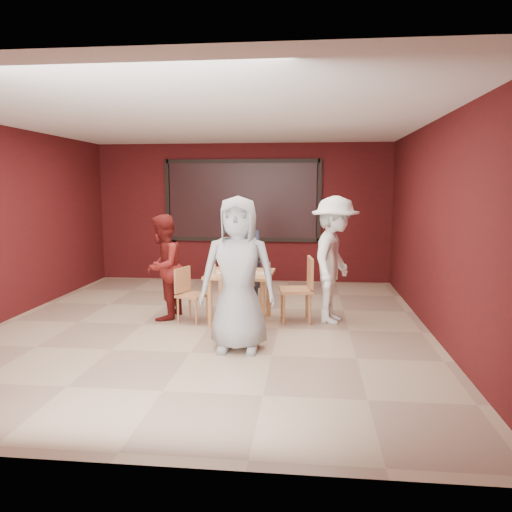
# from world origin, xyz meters

# --- Properties ---
(floor) EXTENTS (7.00, 7.00, 0.00)m
(floor) POSITION_xyz_m (0.00, 0.00, 0.00)
(floor) COLOR tan
(floor) RESTS_ON ground
(window_blinds) EXTENTS (3.00, 0.02, 1.50)m
(window_blinds) POSITION_xyz_m (0.00, 3.45, 1.65)
(window_blinds) COLOR black
(dining_table) EXTENTS (0.94, 0.94, 0.87)m
(dining_table) POSITION_xyz_m (0.40, 0.30, 0.63)
(dining_table) COLOR tan
(dining_table) RESTS_ON floor
(chair_front) EXTENTS (0.43, 0.43, 0.78)m
(chair_front) POSITION_xyz_m (0.41, -0.41, 0.44)
(chair_front) COLOR #AE6D43
(chair_front) RESTS_ON floor
(chair_back) EXTENTS (0.43, 0.43, 0.77)m
(chair_back) POSITION_xyz_m (0.32, 1.01, 0.44)
(chair_back) COLOR #AE6D43
(chair_back) RESTS_ON floor
(chair_left) EXTENTS (0.48, 0.48, 0.78)m
(chair_left) POSITION_xyz_m (-0.35, 0.25, 0.44)
(chair_left) COLOR #AE6D43
(chair_left) RESTS_ON floor
(chair_right) EXTENTS (0.51, 0.51, 0.94)m
(chair_right) POSITION_xyz_m (1.26, 0.38, 0.53)
(chair_right) COLOR #AE6D43
(chair_right) RESTS_ON floor
(diner_front) EXTENTS (0.90, 0.59, 1.83)m
(diner_front) POSITION_xyz_m (0.54, -0.95, 0.91)
(diner_front) COLOR #9C9C9C
(diner_front) RESTS_ON floor
(diner_back) EXTENTS (0.64, 0.49, 1.55)m
(diner_back) POSITION_xyz_m (0.35, 1.37, 0.78)
(diner_back) COLOR #29314A
(diner_back) RESTS_ON floor
(diner_left) EXTENTS (0.65, 0.80, 1.53)m
(diner_left) POSITION_xyz_m (-0.75, 0.35, 0.77)
(diner_left) COLOR maroon
(diner_left) RESTS_ON floor
(diner_right) EXTENTS (0.95, 1.30, 1.80)m
(diner_right) POSITION_xyz_m (1.73, 0.43, 0.90)
(diner_right) COLOR white
(diner_right) RESTS_ON floor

